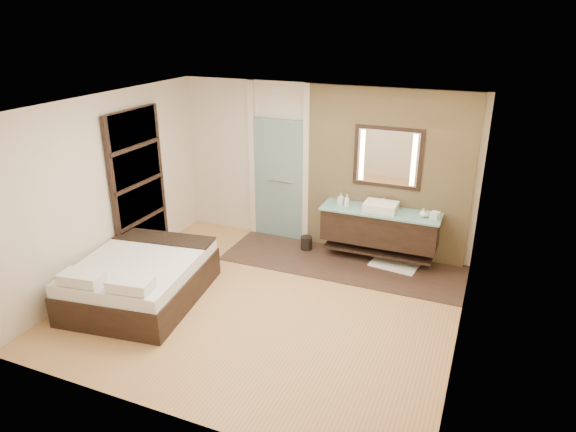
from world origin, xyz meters
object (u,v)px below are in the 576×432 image
at_px(vanity, 379,227).
at_px(mirror_unit, 388,157).
at_px(bed, 141,279).
at_px(waste_bin, 306,243).

bearing_deg(vanity, mirror_unit, 90.00).
relative_size(vanity, bed, 0.87).
relative_size(mirror_unit, waste_bin, 4.46).
bearing_deg(bed, vanity, 33.60).
xyz_separation_m(vanity, waste_bin, (-1.20, -0.07, -0.46)).
height_order(vanity, bed, vanity).
bearing_deg(waste_bin, vanity, 3.24).
xyz_separation_m(mirror_unit, bed, (-2.75, -2.67, -1.34)).
bearing_deg(bed, mirror_unit, 36.28).
height_order(mirror_unit, bed, mirror_unit).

